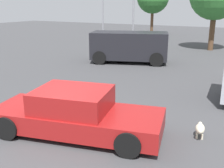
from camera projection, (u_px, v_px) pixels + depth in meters
ground_plane at (64, 133)px, 7.54m from camera, size 80.00×80.00×0.00m
sedan_foreground at (76, 114)px, 7.38m from camera, size 4.89×2.71×1.25m
dog at (200, 129)px, 7.20m from camera, size 0.32×0.65×0.40m
suv_dark at (129, 46)px, 16.48m from camera, size 4.90×3.32×1.83m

